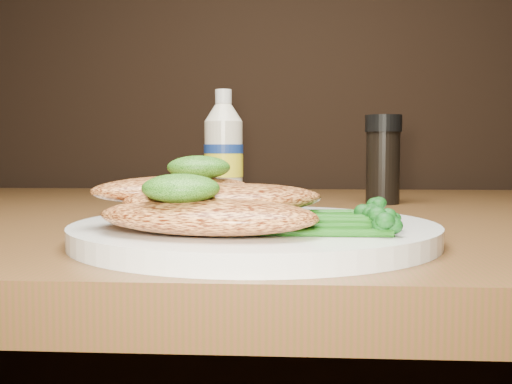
{
  "coord_description": "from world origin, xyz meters",
  "views": [
    {
      "loc": [
        0.05,
        0.32,
        0.82
      ],
      "look_at": [
        0.02,
        0.81,
        0.79
      ],
      "focal_mm": 42.65,
      "sensor_mm": 36.0,
      "label": 1
    }
  ],
  "objects": [
    {
      "name": "pesto_front",
      "position": [
        -0.03,
        0.73,
        0.8
      ],
      "size": [
        0.06,
        0.06,
        0.02
      ],
      "primitive_type": "ellipsoid",
      "rotation": [
        0.0,
        0.0,
        -0.16
      ],
      "color": "black",
      "rests_on": "chicken_front"
    },
    {
      "name": "mayo_bottle",
      "position": [
        -0.05,
        1.19,
        0.83
      ],
      "size": [
        0.07,
        0.07,
        0.16
      ],
      "primitive_type": null,
      "rotation": [
        0.0,
        0.0,
        -0.24
      ],
      "color": "#EEE4C9",
      "rests_on": "dining_table"
    },
    {
      "name": "chicken_mid",
      "position": [
        -0.0,
        0.78,
        0.79
      ],
      "size": [
        0.17,
        0.14,
        0.02
      ],
      "primitive_type": "ellipsoid",
      "rotation": [
        0.0,
        0.0,
        0.43
      ],
      "color": "#DD8A46",
      "rests_on": "plate"
    },
    {
      "name": "chicken_back",
      "position": [
        -0.04,
        0.79,
        0.79
      ],
      "size": [
        0.15,
        0.14,
        0.02
      ],
      "primitive_type": "ellipsoid",
      "rotation": [
        0.0,
        0.0,
        0.68
      ],
      "color": "#DD8A46",
      "rests_on": "plate"
    },
    {
      "name": "pesto_back",
      "position": [
        -0.03,
        0.8,
        0.81
      ],
      "size": [
        0.06,
        0.06,
        0.02
      ],
      "primitive_type": "ellipsoid",
      "rotation": [
        0.0,
        0.0,
        0.37
      ],
      "color": "black",
      "rests_on": "chicken_back"
    },
    {
      "name": "pepper_grinder",
      "position": [
        0.17,
        1.15,
        0.81
      ],
      "size": [
        0.06,
        0.06,
        0.12
      ],
      "primitive_type": null,
      "rotation": [
        0.0,
        0.0,
        -0.24
      ],
      "color": "black",
      "rests_on": "dining_table"
    },
    {
      "name": "plate",
      "position": [
        0.02,
        0.8,
        0.76
      ],
      "size": [
        0.29,
        0.29,
        0.02
      ],
      "primitive_type": "cylinder",
      "color": "white",
      "rests_on": "dining_table"
    },
    {
      "name": "broccolini_bundle",
      "position": [
        0.07,
        0.77,
        0.78
      ],
      "size": [
        0.17,
        0.14,
        0.02
      ],
      "primitive_type": null,
      "rotation": [
        0.0,
        0.0,
        -0.25
      ],
      "color": "#185211",
      "rests_on": "plate"
    },
    {
      "name": "chicken_front",
      "position": [
        -0.01,
        0.74,
        0.78
      ],
      "size": [
        0.17,
        0.11,
        0.02
      ],
      "primitive_type": "ellipsoid",
      "rotation": [
        0.0,
        0.0,
        -0.19
      ],
      "color": "#DD8A46",
      "rests_on": "plate"
    }
  ]
}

